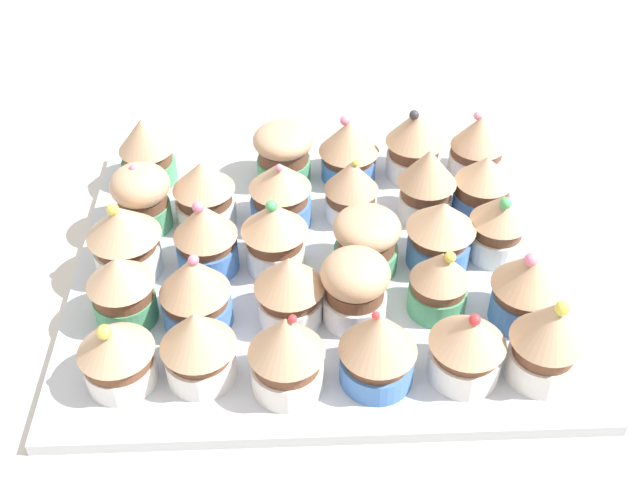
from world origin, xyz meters
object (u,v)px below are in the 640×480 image
(cupcake_0, at_px, (116,352))
(cupcake_14, at_px, (275,231))
(cupcake_1, at_px, (198,344))
(cupcake_21, at_px, (351,189))
(cupcake_15, at_px, (366,240))
(cupcake_4, at_px, (467,345))
(cupcake_20, at_px, (280,193))
(cupcake_18, at_px, (142,196))
(cupcake_19, at_px, (204,191))
(baking_tray, at_px, (320,268))
(cupcake_7, at_px, (195,291))
(cupcake_8, at_px, (289,288))
(cupcake_6, at_px, (122,288))
(cupcake_26, at_px, (349,148))
(cupcake_12, at_px, (124,240))
(cupcake_17, at_px, (498,225))
(cupcake_27, at_px, (415,142))
(cupcake_28, at_px, (477,146))
(cupcake_24, at_px, (146,150))
(cupcake_23, at_px, (483,186))
(cupcake_13, at_px, (206,234))
(cupcake_22, at_px, (427,182))
(cupcake_2, at_px, (286,352))
(cupcake_5, at_px, (547,339))
(cupcake_16, at_px, (441,232))
(cupcake_25, at_px, (283,152))
(cupcake_9, at_px, (355,287))
(cupcake_3, at_px, (378,346))
(cupcake_10, at_px, (439,282))
(cupcake_11, at_px, (527,285))

(cupcake_0, height_order, cupcake_14, cupcake_14)
(cupcake_1, xyz_separation_m, cupcake_21, (0.14, 0.20, -0.00))
(cupcake_15, distance_m, cupcake_21, 0.08)
(cupcake_4, relative_size, cupcake_20, 0.96)
(cupcake_18, distance_m, cupcake_19, 0.06)
(baking_tray, xyz_separation_m, cupcake_4, (0.11, -0.14, 0.04))
(cupcake_7, distance_m, cupcake_8, 0.08)
(cupcake_6, xyz_separation_m, cupcake_26, (0.21, 0.20, 0.00))
(cupcake_14, xyz_separation_m, cupcake_15, (0.08, -0.01, -0.01))
(cupcake_12, height_order, cupcake_15, cupcake_12)
(cupcake_17, height_order, cupcake_19, cupcake_17)
(cupcake_27, relative_size, cupcake_28, 1.10)
(cupcake_12, height_order, cupcake_24, cupcake_12)
(cupcake_8, height_order, cupcake_14, cupcake_14)
(cupcake_6, bearing_deg, cupcake_23, 21.66)
(cupcake_13, distance_m, cupcake_19, 0.07)
(cupcake_27, bearing_deg, cupcake_22, -87.86)
(cupcake_2, relative_size, cupcake_22, 1.02)
(cupcake_18, bearing_deg, cupcake_5, -30.84)
(cupcake_16, height_order, cupcake_25, cupcake_16)
(cupcake_0, distance_m, cupcake_9, 0.20)
(cupcake_16, distance_m, cupcake_22, 0.07)
(cupcake_26, distance_m, cupcake_27, 0.07)
(cupcake_19, bearing_deg, cupcake_13, -84.17)
(cupcake_3, xyz_separation_m, cupcake_23, (0.13, 0.21, -0.00))
(cupcake_7, distance_m, cupcake_14, 0.10)
(cupcake_13, relative_size, cupcake_28, 1.03)
(cupcake_26, bearing_deg, cupcake_10, -72.34)
(baking_tray, height_order, cupcake_24, cupcake_24)
(cupcake_27, bearing_deg, cupcake_16, -87.78)
(cupcake_22, xyz_separation_m, cupcake_27, (-0.00, 0.07, -0.00))
(cupcake_21, xyz_separation_m, cupcake_23, (0.13, -0.00, 0.00))
(cupcake_11, height_order, cupcake_18, cupcake_11)
(cupcake_10, relative_size, cupcake_27, 0.84)
(cupcake_12, bearing_deg, cupcake_8, -23.87)
(baking_tray, bearing_deg, cupcake_21, 64.73)
(cupcake_0, bearing_deg, cupcake_10, 14.79)
(cupcake_6, relative_size, cupcake_28, 0.92)
(cupcake_0, relative_size, cupcake_13, 0.88)
(cupcake_13, height_order, cupcake_19, cupcake_13)
(cupcake_17, distance_m, cupcake_18, 0.35)
(cupcake_4, bearing_deg, cupcake_18, 144.43)
(cupcake_0, distance_m, cupcake_12, 0.13)
(cupcake_8, height_order, cupcake_10, cupcake_8)
(cupcake_5, distance_m, cupcake_7, 0.29)
(cupcake_13, distance_m, cupcake_26, 0.20)
(cupcake_1, bearing_deg, cupcake_19, 92.92)
(cupcake_3, distance_m, cupcake_5, 0.13)
(cupcake_3, xyz_separation_m, cupcake_22, (0.07, 0.21, 0.00))
(cupcake_20, xyz_separation_m, cupcake_22, (0.15, 0.01, 0.01))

